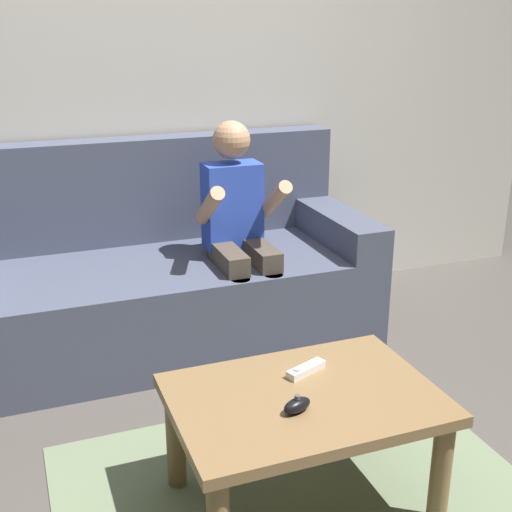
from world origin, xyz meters
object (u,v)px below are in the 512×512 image
at_px(game_remote_white_near_edge, 306,369).
at_px(couch, 164,276).
at_px(coffee_table, 304,414).
at_px(person_seated_on_couch, 239,225).
at_px(nunchuk_black, 297,405).

bearing_deg(game_remote_white_near_edge, couch, 98.31).
bearing_deg(couch, coffee_table, -84.86).
height_order(couch, game_remote_white_near_edge, couch).
relative_size(couch, coffee_table, 2.37).
xyz_separation_m(couch, person_seated_on_couch, (0.30, -0.19, 0.27)).
distance_m(couch, person_seated_on_couch, 0.44).
bearing_deg(nunchuk_black, coffee_table, 52.96).
xyz_separation_m(person_seated_on_couch, coffee_table, (-0.18, -1.09, -0.25)).
bearing_deg(person_seated_on_couch, couch, 147.56).
height_order(coffee_table, nunchuk_black, nunchuk_black).
relative_size(person_seated_on_couch, nunchuk_black, 10.09).
distance_m(person_seated_on_couch, nunchuk_black, 1.20).
relative_size(coffee_table, nunchuk_black, 7.77).
bearing_deg(person_seated_on_couch, coffee_table, -99.57).
height_order(coffee_table, game_remote_white_near_edge, game_remote_white_near_edge).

